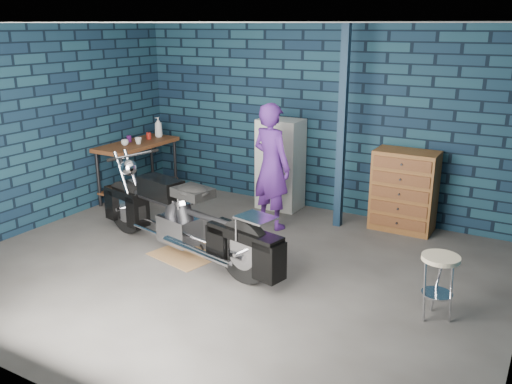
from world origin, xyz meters
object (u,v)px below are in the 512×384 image
workbench (138,171)px  person (271,166)px  storage_bin (137,191)px  locker (280,164)px  tool_chest (404,191)px  motorcycle (182,212)px  shop_stool (438,287)px

workbench → person: (2.44, -0.07, 0.40)m
workbench → storage_bin: (0.02, -0.09, -0.31)m
locker → tool_chest: locker is taller
storage_bin → locker: bearing=20.3°
workbench → tool_chest: bearing=9.9°
motorcycle → shop_stool: bearing=13.1°
person → tool_chest: (1.60, 0.77, -0.31)m
storage_bin → locker: (2.15, 0.80, 0.54)m
tool_chest → storage_bin: bearing=-168.8°
workbench → motorcycle: size_ratio=0.55×
locker → tool_chest: 1.87m
motorcycle → shop_stool: 2.97m
workbench → locker: (2.17, 0.71, 0.22)m
person → storage_bin: person is taller
person → locker: bearing=-53.9°
tool_chest → locker: bearing=180.0°
storage_bin → tool_chest: 4.12m
workbench → tool_chest: (4.04, 0.71, 0.09)m
tool_chest → shop_stool: (0.93, -2.16, -0.23)m
locker → workbench: bearing=-162.0°
person → tool_chest: bearing=-137.2°
shop_stool → motorcycle: bearing=-179.4°
motorcycle → tool_chest: (2.03, 2.19, -0.02)m
workbench → locker: locker is taller
motorcycle → tool_chest: motorcycle is taller
workbench → storage_bin: 0.33m
person → shop_stool: size_ratio=2.66×
locker → shop_stool: 3.55m
workbench → storage_bin: workbench is taller
motorcycle → storage_bin: bearing=157.5°
motorcycle → tool_chest: bearing=59.6°
motorcycle → shop_stool: size_ratio=3.98×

